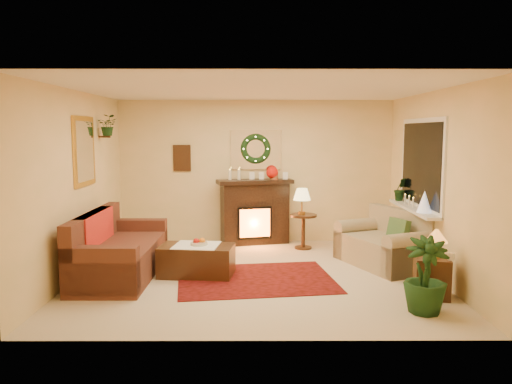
{
  "coord_description": "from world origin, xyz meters",
  "views": [
    {
      "loc": [
        -0.02,
        -6.91,
        2.03
      ],
      "look_at": [
        0.0,
        0.35,
        1.15
      ],
      "focal_mm": 35.0,
      "sensor_mm": 36.0,
      "label": 1
    }
  ],
  "objects_px": {
    "loveseat": "(383,238)",
    "coffee_table": "(197,261)",
    "side_table_round": "(303,230)",
    "end_table_square": "(432,276)",
    "sofa": "(121,246)",
    "fireplace": "(255,214)"
  },
  "relations": [
    {
      "from": "sofa",
      "to": "coffee_table",
      "type": "xyz_separation_m",
      "value": [
        1.06,
        0.01,
        -0.22
      ]
    },
    {
      "from": "loveseat",
      "to": "coffee_table",
      "type": "xyz_separation_m",
      "value": [
        -2.78,
        -0.52,
        -0.21
      ]
    },
    {
      "from": "coffee_table",
      "to": "end_table_square",
      "type": "bearing_deg",
      "value": -10.61
    },
    {
      "from": "fireplace",
      "to": "side_table_round",
      "type": "relative_size",
      "value": 1.99
    },
    {
      "from": "fireplace",
      "to": "side_table_round",
      "type": "height_order",
      "value": "fireplace"
    },
    {
      "from": "loveseat",
      "to": "coffee_table",
      "type": "distance_m",
      "value": 2.83
    },
    {
      "from": "side_table_round",
      "to": "coffee_table",
      "type": "height_order",
      "value": "side_table_round"
    },
    {
      "from": "side_table_round",
      "to": "end_table_square",
      "type": "xyz_separation_m",
      "value": [
        1.33,
        -2.57,
        -0.06
      ]
    },
    {
      "from": "loveseat",
      "to": "end_table_square",
      "type": "bearing_deg",
      "value": -104.61
    },
    {
      "from": "sofa",
      "to": "end_table_square",
      "type": "relative_size",
      "value": 4.25
    },
    {
      "from": "fireplace",
      "to": "end_table_square",
      "type": "height_order",
      "value": "fireplace"
    },
    {
      "from": "fireplace",
      "to": "loveseat",
      "type": "distance_m",
      "value": 2.48
    },
    {
      "from": "fireplace",
      "to": "side_table_round",
      "type": "distance_m",
      "value": 0.97
    },
    {
      "from": "sofa",
      "to": "fireplace",
      "type": "relative_size",
      "value": 1.76
    },
    {
      "from": "loveseat",
      "to": "side_table_round",
      "type": "xyz_separation_m",
      "value": [
        -1.11,
        1.11,
        -0.09
      ]
    },
    {
      "from": "fireplace",
      "to": "side_table_round",
      "type": "xyz_separation_m",
      "value": [
        0.84,
        -0.42,
        -0.22
      ]
    },
    {
      "from": "side_table_round",
      "to": "coffee_table",
      "type": "bearing_deg",
      "value": -135.6
    },
    {
      "from": "loveseat",
      "to": "end_table_square",
      "type": "distance_m",
      "value": 1.48
    },
    {
      "from": "sofa",
      "to": "side_table_round",
      "type": "bearing_deg",
      "value": 31.29
    },
    {
      "from": "sofa",
      "to": "loveseat",
      "type": "height_order",
      "value": "sofa"
    },
    {
      "from": "fireplace",
      "to": "coffee_table",
      "type": "distance_m",
      "value": 2.24
    },
    {
      "from": "coffee_table",
      "to": "sofa",
      "type": "bearing_deg",
      "value": -172.84
    }
  ]
}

